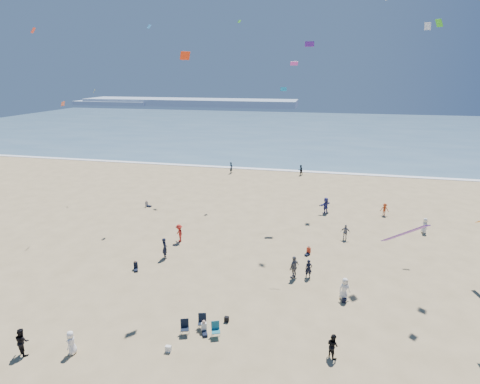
# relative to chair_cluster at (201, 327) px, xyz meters

# --- Properties ---
(ground) EXTENTS (220.00, 220.00, 0.00)m
(ground) POSITION_rel_chair_cluster_xyz_m (-0.80, -1.67, -0.50)
(ground) COLOR tan
(ground) RESTS_ON ground
(ocean) EXTENTS (220.00, 100.00, 0.06)m
(ocean) POSITION_rel_chair_cluster_xyz_m (-0.80, 93.33, -0.47)
(ocean) COLOR #476B84
(ocean) RESTS_ON ground
(surf_line) EXTENTS (220.00, 1.20, 0.08)m
(surf_line) POSITION_rel_chair_cluster_xyz_m (-0.80, 43.33, -0.46)
(surf_line) COLOR white
(surf_line) RESTS_ON ground
(headland_far) EXTENTS (110.00, 20.00, 3.20)m
(headland_far) POSITION_rel_chair_cluster_xyz_m (-60.80, 168.33, 1.10)
(headland_far) COLOR #7A8EA8
(headland_far) RESTS_ON ground
(headland_near) EXTENTS (40.00, 14.00, 2.00)m
(headland_near) POSITION_rel_chair_cluster_xyz_m (-100.80, 163.33, 0.50)
(headland_near) COLOR #7A8EA8
(headland_near) RESTS_ON ground
(standing_flyers) EXTENTS (29.44, 46.13, 1.94)m
(standing_flyers) POSITION_rel_chair_cluster_xyz_m (4.32, 14.04, 0.37)
(standing_flyers) COLOR silver
(standing_flyers) RESTS_ON ground
(seated_group) EXTENTS (21.26, 26.94, 0.84)m
(seated_group) POSITION_rel_chair_cluster_xyz_m (-1.97, 7.33, -0.08)
(seated_group) COLOR silver
(seated_group) RESTS_ON ground
(chair_cluster) EXTENTS (2.77, 1.54, 1.00)m
(chair_cluster) POSITION_rel_chair_cluster_xyz_m (0.00, 0.00, 0.00)
(chair_cluster) COLOR black
(chair_cluster) RESTS_ON ground
(white_tote) EXTENTS (0.35, 0.20, 0.40)m
(white_tote) POSITION_rel_chair_cluster_xyz_m (-1.41, -1.99, -0.30)
(white_tote) COLOR white
(white_tote) RESTS_ON ground
(black_backpack) EXTENTS (0.30, 0.22, 0.38)m
(black_backpack) POSITION_rel_chair_cluster_xyz_m (1.32, 1.51, -0.31)
(black_backpack) COLOR black
(black_backpack) RESTS_ON ground
(navy_bag) EXTENTS (0.28, 0.18, 0.34)m
(navy_bag) POSITION_rel_chair_cluster_xyz_m (9.16, 5.49, -0.33)
(navy_bag) COLOR black
(navy_bag) RESTS_ON ground
(kites_aloft) EXTENTS (43.02, 39.08, 28.42)m
(kites_aloft) POSITION_rel_chair_cluster_xyz_m (8.81, 11.69, 13.86)
(kites_aloft) COLOR white
(kites_aloft) RESTS_ON ground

